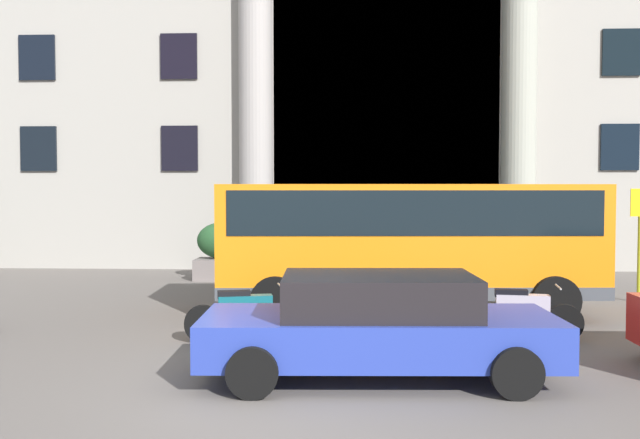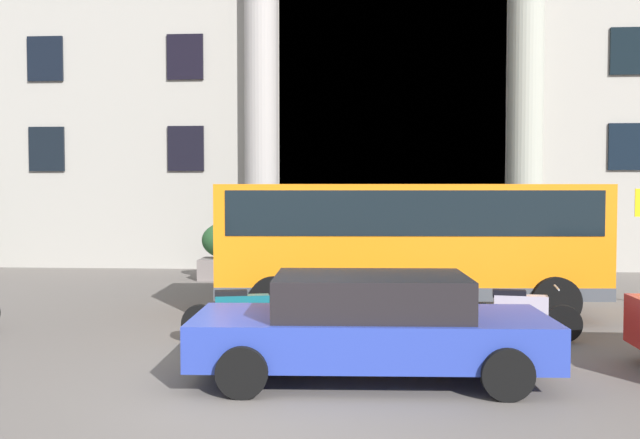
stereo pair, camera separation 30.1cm
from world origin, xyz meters
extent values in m
cube|color=#605A55|center=(0.00, 0.00, -0.06)|extent=(80.00, 64.00, 0.12)
cube|color=#9B978F|center=(0.00, 17.50, 8.40)|extent=(43.80, 9.00, 16.81)
cube|color=black|center=(1.87, 13.06, 5.71)|extent=(6.75, 0.12, 11.43)
cylinder|color=#9C9793|center=(-2.02, 12.75, 5.71)|extent=(1.01, 1.01, 11.43)
cylinder|color=#989A8C|center=(5.75, 12.75, 5.71)|extent=(1.01, 1.01, 11.43)
cube|color=black|center=(-8.76, 12.96, 3.70)|extent=(1.11, 0.08, 1.37)
cube|color=black|center=(-4.38, 12.96, 3.70)|extent=(1.11, 0.08, 1.37)
cube|color=black|center=(8.76, 12.96, 3.70)|extent=(1.11, 0.08, 1.37)
cube|color=black|center=(-8.76, 12.96, 6.47)|extent=(1.11, 0.08, 1.37)
cube|color=black|center=(-4.38, 12.96, 6.47)|extent=(1.11, 0.08, 1.37)
cube|color=black|center=(8.76, 12.96, 6.47)|extent=(1.11, 0.08, 1.37)
cube|color=orange|center=(1.95, 5.50, 1.50)|extent=(7.29, 2.64, 2.10)
cube|color=black|center=(1.95, 5.50, 2.03)|extent=(6.86, 2.65, 0.81)
cube|color=black|center=(5.46, 5.69, 1.85)|extent=(0.16, 1.90, 1.02)
cube|color=#43484E|center=(1.95, 5.50, 0.57)|extent=(7.29, 2.68, 0.24)
cylinder|color=black|center=(4.39, 6.76, 0.45)|extent=(0.91, 0.33, 0.90)
cylinder|color=black|center=(4.52, 4.51, 0.45)|extent=(0.91, 0.33, 0.90)
cylinder|color=black|center=(-0.62, 6.49, 0.45)|extent=(0.91, 0.33, 0.90)
cylinder|color=black|center=(-0.50, 4.24, 0.45)|extent=(0.91, 0.33, 0.90)
cube|color=slate|center=(3.10, 10.13, 0.30)|extent=(1.86, 0.98, 0.61)
ellipsoid|color=#25551C|center=(3.10, 10.13, 1.11)|extent=(1.79, 0.88, 1.00)
cube|color=slate|center=(-2.66, 10.64, 0.28)|extent=(1.43, 1.00, 0.57)
ellipsoid|color=#244E28|center=(-2.66, 10.64, 1.06)|extent=(1.37, 0.90, 0.99)
cube|color=#273B9D|center=(1.23, 0.84, 0.55)|extent=(4.62, 1.96, 0.57)
cube|color=black|center=(1.23, 0.84, 1.09)|extent=(2.52, 1.66, 0.52)
cylinder|color=black|center=(2.74, 1.79, 0.31)|extent=(0.63, 0.22, 0.62)
cylinder|color=black|center=(2.81, 0.02, 0.31)|extent=(0.63, 0.22, 0.62)
cylinder|color=black|center=(-0.35, 1.67, 0.31)|extent=(0.63, 0.22, 0.62)
cylinder|color=black|center=(-0.28, -0.10, 0.31)|extent=(0.63, 0.22, 0.62)
cylinder|color=black|center=(-0.19, 3.17, 0.30)|extent=(0.61, 0.23, 0.60)
cylinder|color=black|center=(-1.51, 2.86, 0.30)|extent=(0.61, 0.25, 0.60)
cube|color=#145B68|center=(-0.85, 3.01, 0.58)|extent=(0.90, 0.43, 0.32)
cube|color=black|center=(-1.02, 2.97, 0.76)|extent=(0.55, 0.31, 0.12)
cylinder|color=#A5A5A8|center=(-0.29, 3.14, 0.88)|extent=(0.15, 0.54, 0.03)
cylinder|color=black|center=(4.31, 3.22, 0.30)|extent=(0.61, 0.18, 0.60)
cylinder|color=black|center=(3.00, 3.40, 0.30)|extent=(0.61, 0.20, 0.60)
cube|color=#B3ABC1|center=(3.66, 3.31, 0.58)|extent=(0.87, 0.35, 0.32)
cube|color=black|center=(3.48, 3.34, 0.76)|extent=(0.54, 0.27, 0.12)
cylinder|color=#A5A5A8|center=(4.21, 3.24, 0.88)|extent=(0.10, 0.55, 0.03)
camera|label=1|loc=(0.89, -8.18, 2.46)|focal=39.36mm
camera|label=2|loc=(1.19, -8.16, 2.46)|focal=39.36mm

